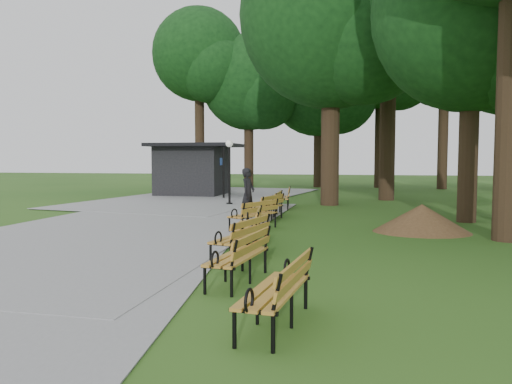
% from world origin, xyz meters
% --- Properties ---
extents(ground, '(100.00, 100.00, 0.00)m').
position_xyz_m(ground, '(0.00, 0.00, 0.00)').
color(ground, '#264F16').
rests_on(ground, ground).
extents(path, '(12.00, 38.00, 0.06)m').
position_xyz_m(path, '(-4.00, 3.00, 0.03)').
color(path, gray).
rests_on(path, ground).
extents(person, '(0.55, 0.71, 1.73)m').
position_xyz_m(person, '(-0.81, 5.45, 0.87)').
color(person, black).
rests_on(person, ground).
extents(kiosk, '(4.62, 4.04, 2.84)m').
position_xyz_m(kiosk, '(-6.06, 15.39, 1.42)').
color(kiosk, black).
rests_on(kiosk, ground).
extents(lamp_post, '(0.32, 0.32, 2.85)m').
position_xyz_m(lamp_post, '(-2.65, 10.26, 2.08)').
color(lamp_post, black).
rests_on(lamp_post, ground).
extents(dirt_mound, '(2.24, 2.24, 0.79)m').
position_xyz_m(dirt_mound, '(4.54, 3.56, 0.39)').
color(dirt_mound, '#47301C').
rests_on(dirt_mound, ground).
extents(bench_0, '(0.87, 1.96, 0.88)m').
position_xyz_m(bench_0, '(1.68, -4.87, 0.44)').
color(bench_0, '#AF7728').
rests_on(bench_0, ground).
extents(bench_1, '(0.90, 1.97, 0.88)m').
position_xyz_m(bench_1, '(0.75, -2.87, 0.44)').
color(bench_1, '#AF7728').
rests_on(bench_1, ground).
extents(bench_2, '(1.07, 2.00, 0.88)m').
position_xyz_m(bench_2, '(0.36, -0.96, 0.44)').
color(bench_2, '#AF7728').
rests_on(bench_2, ground).
extents(bench_3, '(0.90, 1.97, 0.88)m').
position_xyz_m(bench_3, '(0.15, 0.81, 0.44)').
color(bench_3, '#AF7728').
rests_on(bench_3, ground).
extents(bench_4, '(1.37, 1.99, 0.88)m').
position_xyz_m(bench_4, '(-0.16, 3.09, 0.44)').
color(bench_4, '#AF7728').
rests_on(bench_4, ground).
extents(bench_5, '(1.11, 2.00, 0.88)m').
position_xyz_m(bench_5, '(-0.18, 5.28, 0.44)').
color(bench_5, '#AF7728').
rests_on(bench_5, ground).
extents(bench_6, '(0.67, 1.91, 0.88)m').
position_xyz_m(bench_6, '(-0.23, 6.72, 0.44)').
color(bench_6, '#AF7728').
rests_on(bench_6, ground).
extents(bench_7, '(0.85, 1.96, 0.88)m').
position_xyz_m(bench_7, '(-0.16, 9.28, 0.44)').
color(bench_7, '#AF7728').
rests_on(bench_7, ground).
extents(lawn_tree_1, '(6.28, 6.28, 9.80)m').
position_xyz_m(lawn_tree_1, '(6.27, 6.14, 6.63)').
color(lawn_tree_1, black).
rests_on(lawn_tree_1, ground).
extents(lawn_tree_2, '(7.89, 7.89, 12.07)m').
position_xyz_m(lawn_tree_2, '(1.67, 11.08, 8.08)').
color(lawn_tree_2, black).
rests_on(lawn_tree_2, ground).
extents(lawn_tree_4, '(6.78, 6.78, 12.18)m').
position_xyz_m(lawn_tree_4, '(4.29, 14.21, 8.71)').
color(lawn_tree_4, black).
rests_on(lawn_tree_4, ground).
extents(tree_backdrop, '(35.85, 10.10, 16.54)m').
position_xyz_m(tree_backdrop, '(6.66, 23.07, 8.27)').
color(tree_backdrop, black).
rests_on(tree_backdrop, ground).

